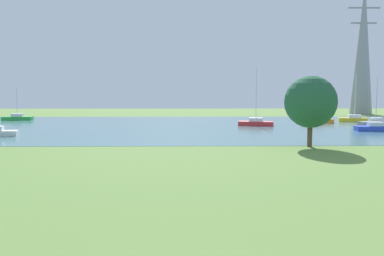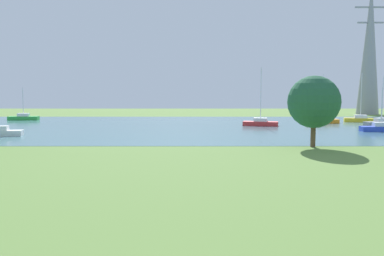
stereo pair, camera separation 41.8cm
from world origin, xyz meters
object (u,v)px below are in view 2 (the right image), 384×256
at_px(sailboat_yellow, 359,119).
at_px(electricity_pylon, 368,48).
at_px(sailboat_gray, 380,123).
at_px(sailboat_blue, 380,128).
at_px(sailboat_red, 259,122).
at_px(sailboat_green, 22,117).
at_px(tree_west_far, 313,102).
at_px(sailboat_orange, 321,120).

xyz_separation_m(sailboat_yellow, electricity_pylon, (9.41, 20.35, 12.83)).
bearing_deg(sailboat_gray, sailboat_blue, -114.54).
relative_size(sailboat_yellow, electricity_pylon, 0.28).
xyz_separation_m(sailboat_blue, sailboat_red, (-13.41, 7.65, 0.03)).
distance_m(sailboat_gray, electricity_pylon, 31.63).
xyz_separation_m(sailboat_gray, electricity_pylon, (9.24, 27.39, 12.84)).
xyz_separation_m(sailboat_green, sailboat_gray, (54.20, -11.25, 0.02)).
relative_size(sailboat_red, tree_west_far, 1.27).
bearing_deg(sailboat_green, sailboat_gray, -11.73).
bearing_deg(sailboat_red, tree_west_far, -86.62).
bearing_deg(electricity_pylon, sailboat_green, -165.73).
xyz_separation_m(tree_west_far, electricity_pylon, (24.76, 48.49, 9.29)).
height_order(sailboat_gray, tree_west_far, sailboat_gray).
distance_m(sailboat_orange, electricity_pylon, 30.70).
xyz_separation_m(sailboat_red, sailboat_gray, (16.79, -0.26, -0.02)).
bearing_deg(sailboat_red, sailboat_blue, -29.71).
height_order(sailboat_yellow, sailboat_gray, sailboat_yellow).
relative_size(sailboat_green, sailboat_gray, 0.78).
height_order(sailboat_blue, electricity_pylon, electricity_pylon).
bearing_deg(sailboat_yellow, electricity_pylon, 65.18).
height_order(sailboat_orange, sailboat_gray, sailboat_orange).
bearing_deg(electricity_pylon, sailboat_red, -133.81).
bearing_deg(sailboat_green, sailboat_orange, -7.97).
relative_size(sailboat_gray, electricity_pylon, 0.26).
bearing_deg(electricity_pylon, sailboat_yellow, -114.82).
distance_m(sailboat_red, tree_west_far, 21.69).
distance_m(sailboat_green, tree_west_far, 50.55).
height_order(sailboat_green, sailboat_yellow, sailboat_yellow).
xyz_separation_m(sailboat_red, sailboat_green, (-37.41, 10.99, -0.03)).
height_order(sailboat_yellow, tree_west_far, sailboat_yellow).
distance_m(sailboat_blue, sailboat_gray, 8.13).
bearing_deg(sailboat_blue, sailboat_orange, 106.20).
bearing_deg(tree_west_far, sailboat_red, 93.38).
relative_size(sailboat_blue, tree_west_far, 0.82).
bearing_deg(sailboat_blue, sailboat_red, 150.29).
bearing_deg(tree_west_far, sailboat_green, 140.09).
height_order(sailboat_red, sailboat_yellow, sailboat_red).
bearing_deg(sailboat_blue, electricity_pylon, 70.07).
relative_size(sailboat_blue, sailboat_yellow, 0.69).
height_order(sailboat_blue, tree_west_far, tree_west_far).
height_order(tree_west_far, electricity_pylon, electricity_pylon).
distance_m(sailboat_orange, tree_west_far, 27.37).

